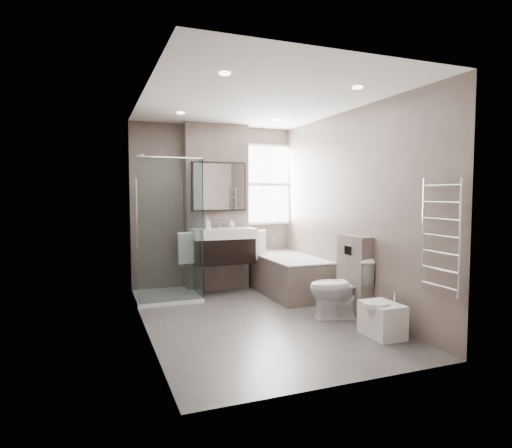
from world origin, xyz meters
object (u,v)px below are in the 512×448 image
toilet (339,288)px  bidet (382,319)px  bathtub (287,273)px  vanity (223,245)px

toilet → bidet: 0.79m
toilet → bidet: (0.04, -0.76, -0.18)m
toilet → bidet: size_ratio=1.58×
bathtub → bidet: (0.09, -2.15, -0.12)m
vanity → bidet: (1.01, -2.48, -0.55)m
vanity → toilet: size_ratio=1.27×
bathtub → vanity: bearing=160.6°
bathtub → bidet: bathtub is taller
bathtub → toilet: size_ratio=2.14×
vanity → toilet: 2.00m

